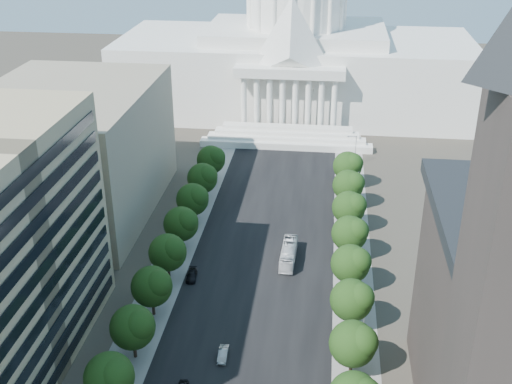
% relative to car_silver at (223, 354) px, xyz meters
% --- Properties ---
extents(road_asphalt, '(30.00, 260.00, 0.01)m').
position_rel_car_silver_xyz_m(road_asphalt, '(3.24, 40.52, -0.74)').
color(road_asphalt, black).
rests_on(road_asphalt, ground).
extents(sidewalk_left, '(8.00, 260.00, 0.02)m').
position_rel_car_silver_xyz_m(sidewalk_left, '(-15.76, 40.52, -0.74)').
color(sidewalk_left, gray).
rests_on(sidewalk_left, ground).
extents(sidewalk_right, '(8.00, 260.00, 0.02)m').
position_rel_car_silver_xyz_m(sidewalk_right, '(22.24, 40.52, -0.74)').
color(sidewalk_right, gray).
rests_on(sidewalk_right, ground).
extents(capitol, '(120.00, 56.00, 73.00)m').
position_rel_car_silver_xyz_m(capitol, '(3.24, 135.41, 19.27)').
color(capitol, white).
rests_on(capitol, ground).
extents(office_block_left_far, '(38.00, 52.00, 30.00)m').
position_rel_car_silver_xyz_m(office_block_left_far, '(-44.76, 50.52, 14.26)').
color(office_block_left_far, gray).
rests_on(office_block_left_far, ground).
extents(tree_l_c, '(7.79, 7.60, 9.97)m').
position_rel_car_silver_xyz_m(tree_l_c, '(-14.42, -13.68, 5.72)').
color(tree_l_c, '#33261C').
rests_on(tree_l_c, ground).
extents(tree_l_d, '(7.79, 7.60, 9.97)m').
position_rel_car_silver_xyz_m(tree_l_d, '(-14.42, -1.68, 5.72)').
color(tree_l_d, '#33261C').
rests_on(tree_l_d, ground).
extents(tree_l_e, '(7.79, 7.60, 9.97)m').
position_rel_car_silver_xyz_m(tree_l_e, '(-14.42, 10.32, 5.72)').
color(tree_l_e, '#33261C').
rests_on(tree_l_e, ground).
extents(tree_l_f, '(7.79, 7.60, 9.97)m').
position_rel_car_silver_xyz_m(tree_l_f, '(-14.42, 22.32, 5.72)').
color(tree_l_f, '#33261C').
rests_on(tree_l_f, ground).
extents(tree_l_g, '(7.79, 7.60, 9.97)m').
position_rel_car_silver_xyz_m(tree_l_g, '(-14.42, 34.32, 5.72)').
color(tree_l_g, '#33261C').
rests_on(tree_l_g, ground).
extents(tree_l_h, '(7.79, 7.60, 9.97)m').
position_rel_car_silver_xyz_m(tree_l_h, '(-14.42, 46.32, 5.72)').
color(tree_l_h, '#33261C').
rests_on(tree_l_h, ground).
extents(tree_l_i, '(7.79, 7.60, 9.97)m').
position_rel_car_silver_xyz_m(tree_l_i, '(-14.42, 58.32, 5.72)').
color(tree_l_i, '#33261C').
rests_on(tree_l_i, ground).
extents(tree_l_j, '(7.79, 7.60, 9.97)m').
position_rel_car_silver_xyz_m(tree_l_j, '(-14.42, 70.32, 5.72)').
color(tree_l_j, '#33261C').
rests_on(tree_l_j, ground).
extents(tree_r_d, '(7.79, 7.60, 9.97)m').
position_rel_car_silver_xyz_m(tree_r_d, '(21.58, -1.68, 5.72)').
color(tree_r_d, '#33261C').
rests_on(tree_r_d, ground).
extents(tree_r_e, '(7.79, 7.60, 9.97)m').
position_rel_car_silver_xyz_m(tree_r_e, '(21.58, 10.32, 5.72)').
color(tree_r_e, '#33261C').
rests_on(tree_r_e, ground).
extents(tree_r_f, '(7.79, 7.60, 9.97)m').
position_rel_car_silver_xyz_m(tree_r_f, '(21.58, 22.32, 5.72)').
color(tree_r_f, '#33261C').
rests_on(tree_r_f, ground).
extents(tree_r_g, '(7.79, 7.60, 9.97)m').
position_rel_car_silver_xyz_m(tree_r_g, '(21.58, 34.32, 5.72)').
color(tree_r_g, '#33261C').
rests_on(tree_r_g, ground).
extents(tree_r_h, '(7.79, 7.60, 9.97)m').
position_rel_car_silver_xyz_m(tree_r_h, '(21.58, 46.32, 5.72)').
color(tree_r_h, '#33261C').
rests_on(tree_r_h, ground).
extents(tree_r_i, '(7.79, 7.60, 9.97)m').
position_rel_car_silver_xyz_m(tree_r_i, '(21.58, 58.32, 5.72)').
color(tree_r_i, '#33261C').
rests_on(tree_r_i, ground).
extents(tree_r_j, '(7.79, 7.60, 9.97)m').
position_rel_car_silver_xyz_m(tree_r_j, '(21.58, 70.32, 5.72)').
color(tree_r_j, '#33261C').
rests_on(tree_r_j, ground).
extents(streetlight_c, '(2.61, 0.44, 9.00)m').
position_rel_car_silver_xyz_m(streetlight_c, '(23.15, 10.52, 5.09)').
color(streetlight_c, gray).
rests_on(streetlight_c, ground).
extents(streetlight_d, '(2.61, 0.44, 9.00)m').
position_rel_car_silver_xyz_m(streetlight_d, '(23.15, 35.52, 5.09)').
color(streetlight_d, gray).
rests_on(streetlight_d, ground).
extents(streetlight_e, '(2.61, 0.44, 9.00)m').
position_rel_car_silver_xyz_m(streetlight_e, '(23.15, 60.52, 5.09)').
color(streetlight_e, gray).
rests_on(streetlight_e, ground).
extents(streetlight_f, '(2.61, 0.44, 9.00)m').
position_rel_car_silver_xyz_m(streetlight_f, '(23.15, 85.52, 5.09)').
color(streetlight_f, gray).
rests_on(streetlight_f, ground).
extents(car_silver, '(1.70, 4.51, 1.47)m').
position_rel_car_silver_xyz_m(car_silver, '(0.00, 0.00, 0.00)').
color(car_silver, '#94979B').
rests_on(car_silver, ground).
extents(car_dark_b, '(2.42, 5.07, 1.43)m').
position_rel_car_silver_xyz_m(car_dark_b, '(-10.26, 23.13, -0.02)').
color(car_dark_b, black).
rests_on(car_dark_b, ground).
extents(city_bus, '(3.14, 12.27, 3.40)m').
position_rel_car_silver_xyz_m(city_bus, '(8.71, 32.26, 0.97)').
color(city_bus, silver).
rests_on(city_bus, ground).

